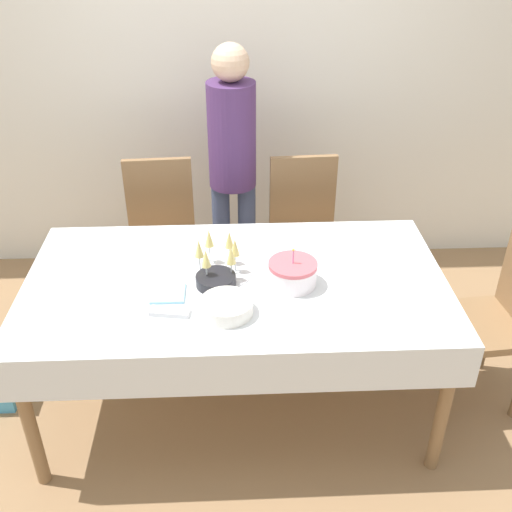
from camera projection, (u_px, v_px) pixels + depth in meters
ground_plane at (238, 400)px, 3.16m from camera, size 12.00×12.00×0.00m
wall_back at (230, 68)px, 3.74m from camera, size 8.00×0.05×2.70m
dining_table at (236, 297)px, 2.81m from camera, size 1.94×1.06×0.77m
dining_chair_far_left at (162, 234)px, 3.58m from camera, size 0.44×0.44×0.98m
dining_chair_far_right at (304, 231)px, 3.61m from camera, size 0.44×0.44×0.98m
dining_chair_right_end at (499, 310)px, 2.93m from camera, size 0.45×0.45×0.98m
birthday_cake at (293, 273)px, 2.69m from camera, size 0.22×0.22×0.19m
champagne_tray at (219, 257)px, 2.75m from camera, size 0.29×0.29×0.18m
plate_stack_main at (226, 307)px, 2.52m from camera, size 0.23×0.23×0.06m
plate_stack_dessert at (216, 280)px, 2.70m from camera, size 0.18×0.18×0.05m
cake_knife at (309, 307)px, 2.56m from camera, size 0.29×0.10×0.00m
fork_pile at (170, 312)px, 2.52m from camera, size 0.18×0.09×0.02m
napkin_pile at (168, 293)px, 2.64m from camera, size 0.15×0.15×0.01m
person_standing at (233, 155)px, 3.52m from camera, size 0.28×0.28×1.61m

